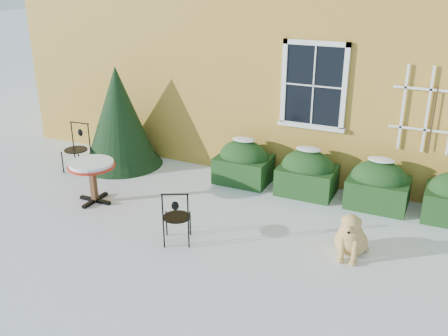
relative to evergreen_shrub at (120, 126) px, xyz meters
The scene contains 8 objects.
ground 3.94m from the evergreen_shrub, 36.89° to the right, with size 80.00×80.00×0.00m, color white.
house 6.08m from the evergreen_shrub, 56.80° to the left, with size 12.40×8.40×6.40m.
hedge_row 4.75m from the evergreen_shrub, ahead, with size 4.95×0.80×0.91m.
evergreen_shrub is the anchor object (origin of this frame).
bistro_table 1.92m from the evergreen_shrub, 69.03° to the right, with size 0.84×0.84×0.78m.
patio_chair_near 3.71m from the evergreen_shrub, 40.80° to the right, with size 0.53×0.53×0.91m.
patio_chair_far 0.98m from the evergreen_shrub, 132.47° to the right, with size 0.49×0.48×1.00m.
dog 5.58m from the evergreen_shrub, 17.43° to the right, with size 0.53×0.88×0.78m.
Camera 1 is at (3.27, -5.94, 3.97)m, focal length 40.00 mm.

